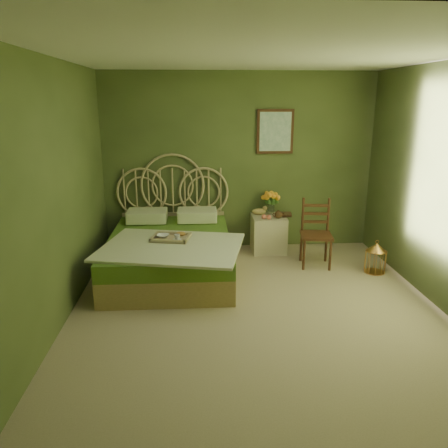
{
  "coord_description": "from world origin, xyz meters",
  "views": [
    {
      "loc": [
        -0.63,
        -4.21,
        2.2
      ],
      "look_at": [
        -0.3,
        1.0,
        0.71
      ],
      "focal_mm": 35.0,
      "sensor_mm": 36.0,
      "label": 1
    }
  ],
  "objects": [
    {
      "name": "book_lower",
      "position": [
        0.61,
        1.98,
        0.55
      ],
      "size": [
        0.18,
        0.23,
        0.02
      ],
      "primitive_type": "imported",
      "rotation": [
        0.0,
        0.0,
        -0.12
      ],
      "color": "#381E0F",
      "rests_on": "nightstand"
    },
    {
      "name": "birdcage",
      "position": [
        1.7,
        1.04,
        0.2
      ],
      "size": [
        0.26,
        0.26,
        0.4
      ],
      "rotation": [
        0.0,
        0.0,
        -0.02
      ],
      "color": "#D28D43",
      "rests_on": "floor"
    },
    {
      "name": "chair",
      "position": [
        0.97,
        1.41,
        0.51
      ],
      "size": [
        0.45,
        0.45,
        0.91
      ],
      "rotation": [
        0.0,
        0.0,
        -0.13
      ],
      "color": "#381D0F",
      "rests_on": "floor"
    },
    {
      "name": "bed",
      "position": [
        -0.99,
        1.22,
        0.31
      ],
      "size": [
        1.83,
        2.31,
        1.43
      ],
      "color": "tan",
      "rests_on": "floor"
    },
    {
      "name": "cereal_bowl",
      "position": [
        -1.06,
        1.0,
        0.57
      ],
      "size": [
        0.18,
        0.18,
        0.04
      ],
      "primitive_type": "imported",
      "rotation": [
        0.0,
        0.0,
        -0.19
      ],
      "color": "white",
      "rests_on": "bed"
    },
    {
      "name": "floor",
      "position": [
        0.0,
        0.0,
        0.0
      ],
      "size": [
        4.5,
        4.5,
        0.0
      ],
      "primitive_type": "plane",
      "color": "tan",
      "rests_on": "ground"
    },
    {
      "name": "nightstand",
      "position": [
        0.43,
        1.98,
        0.35
      ],
      "size": [
        0.49,
        0.49,
        0.97
      ],
      "color": "beige",
      "rests_on": "floor"
    },
    {
      "name": "ceiling",
      "position": [
        0.0,
        0.0,
        2.6
      ],
      "size": [
        4.5,
        4.5,
        0.0
      ],
      "primitive_type": "plane",
      "rotation": [
        3.14,
        0.0,
        0.0
      ],
      "color": "silver",
      "rests_on": "wall_back"
    },
    {
      "name": "wall_left",
      "position": [
        -2.0,
        0.0,
        1.3
      ],
      "size": [
        0.0,
        4.5,
        4.5
      ],
      "primitive_type": "plane",
      "rotation": [
        1.57,
        0.0,
        1.57
      ],
      "color": "#5E6C38",
      "rests_on": "floor"
    },
    {
      "name": "wall_art",
      "position": [
        0.53,
        2.22,
        1.75
      ],
      "size": [
        0.54,
        0.04,
        0.64
      ],
      "color": "#381D0F",
      "rests_on": "wall_back"
    },
    {
      "name": "wall_back",
      "position": [
        0.0,
        2.25,
        1.3
      ],
      "size": [
        4.0,
        0.0,
        4.0
      ],
      "primitive_type": "plane",
      "rotation": [
        1.57,
        0.0,
        0.0
      ],
      "color": "#5E6C38",
      "rests_on": "floor"
    },
    {
      "name": "book_upper",
      "position": [
        0.61,
        1.98,
        0.57
      ],
      "size": [
        0.18,
        0.23,
        0.02
      ],
      "primitive_type": "imported",
      "rotation": [
        0.0,
        0.0,
        -0.12
      ],
      "color": "#472819",
      "rests_on": "nightstand"
    },
    {
      "name": "coffee_cup",
      "position": [
        -0.88,
        0.89,
        0.58
      ],
      "size": [
        0.08,
        0.08,
        0.07
      ],
      "primitive_type": "imported",
      "rotation": [
        0.0,
        0.0,
        -0.07
      ],
      "color": "white",
      "rests_on": "bed"
    }
  ]
}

